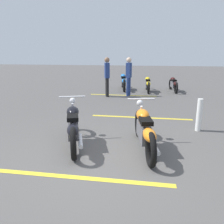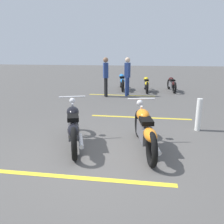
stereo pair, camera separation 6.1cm
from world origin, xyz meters
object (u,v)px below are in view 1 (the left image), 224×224
motorcycle_dark_foreground (73,126)px  motorcycle_row_left (148,84)px  motorcycle_row_far_left (174,84)px  bystander_near_row (107,75)px  bollard_post (199,115)px  motorcycle_bright_foreground (145,130)px  motorcycle_row_center (123,81)px  bystander_secondary (129,75)px

motorcycle_dark_foreground → motorcycle_row_left: 7.67m
motorcycle_row_far_left → bystander_near_row: (-1.92, 3.19, 0.61)m
motorcycle_row_left → bollard_post: size_ratio=2.26×
motorcycle_bright_foreground → motorcycle_row_center: size_ratio=1.00×
bollard_post → motorcycle_row_far_left: bearing=0.8°
bystander_near_row → bollard_post: (-4.37, -3.28, -0.57)m
bystander_near_row → motorcycle_row_left: bearing=20.0°
motorcycle_bright_foreground → motorcycle_dark_foreground: bearing=78.2°
motorcycle_dark_foreground → motorcycle_bright_foreground: bearing=-109.2°
motorcycle_bright_foreground → bollard_post: motorcycle_bright_foreground is taller
motorcycle_dark_foreground → motorcycle_row_left: bearing=-30.0°
motorcycle_bright_foreground → bystander_near_row: bystander_near_row is taller
motorcycle_dark_foreground → bystander_secondary: (6.23, -0.66, 0.54)m
motorcycle_row_far_left → motorcycle_row_center: size_ratio=0.87×
motorcycle_dark_foreground → bollard_post: (1.50, -2.97, -0.03)m
motorcycle_bright_foreground → motorcycle_row_far_left: size_ratio=1.15×
motorcycle_row_center → bystander_secondary: bystander_secondary is taller
motorcycle_row_far_left → bollard_post: 6.29m
motorcycle_dark_foreground → motorcycle_row_far_left: motorcycle_dark_foreground is taller
motorcycle_row_left → motorcycle_bright_foreground: bearing=175.7°
motorcycle_bright_foreground → motorcycle_row_left: size_ratio=1.12×
bystander_near_row → bystander_secondary: 1.03m
motorcycle_dark_foreground → motorcycle_row_far_left: (7.79, -2.89, -0.07)m
bollard_post → bystander_near_row: bearing=36.9°
motorcycle_row_far_left → bystander_near_row: size_ratio=1.06×
motorcycle_dark_foreground → motorcycle_row_center: 7.94m
motorcycle_row_center → bystander_secondary: bearing=-175.2°
bollard_post → motorcycle_row_center: bearing=23.1°
bystander_near_row → motorcycle_row_center: bearing=54.3°
bystander_secondary → motorcycle_row_center: bearing=123.8°
motorcycle_dark_foreground → motorcycle_row_center: motorcycle_dark_foreground is taller
bystander_near_row → bystander_secondary: (0.36, -0.97, -0.01)m
motorcycle_dark_foreground → bollard_post: bearing=-81.6°
bystander_secondary → bollard_post: size_ratio=2.05×
motorcycle_bright_foreground → motorcycle_row_left: 7.53m
motorcycle_row_left → bollard_post: bearing=-171.1°
motorcycle_bright_foreground → motorcycle_dark_foreground: same height
motorcycle_row_far_left → bystander_near_row: bystander_near_row is taller
motorcycle_row_center → bystander_secondary: size_ratio=1.23×
bystander_secondary → motorcycle_dark_foreground: bearing=-76.7°
motorcycle_bright_foreground → bystander_secondary: bystander_secondary is taller
motorcycle_dark_foreground → bystander_secondary: 6.29m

